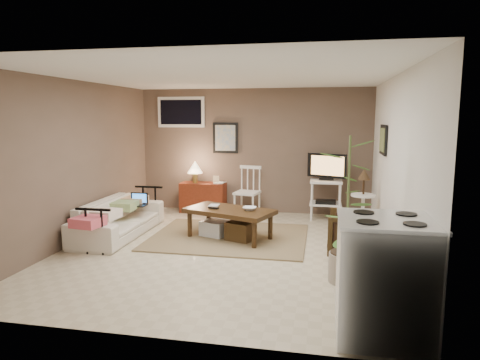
% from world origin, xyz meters
% --- Properties ---
extents(floor, '(5.00, 5.00, 0.00)m').
position_xyz_m(floor, '(0.00, 0.00, 0.00)').
color(floor, '#C1B293').
rests_on(floor, ground).
extents(art_back, '(0.50, 0.03, 0.60)m').
position_xyz_m(art_back, '(-0.55, 2.48, 1.45)').
color(art_back, black).
extents(art_right, '(0.03, 0.60, 0.45)m').
position_xyz_m(art_right, '(2.23, 1.05, 1.52)').
color(art_right, black).
extents(window, '(0.96, 0.03, 0.60)m').
position_xyz_m(window, '(-1.45, 2.48, 1.95)').
color(window, white).
extents(rug, '(2.38, 1.91, 0.02)m').
position_xyz_m(rug, '(-0.07, 0.59, 0.01)').
color(rug, olive).
rests_on(rug, floor).
extents(coffee_table, '(1.47, 1.09, 0.50)m').
position_xyz_m(coffee_table, '(-0.05, 0.51, 0.28)').
color(coffee_table, '#3B2410').
rests_on(coffee_table, floor).
extents(sofa, '(0.56, 1.92, 0.75)m').
position_xyz_m(sofa, '(-1.80, 0.38, 0.38)').
color(sofa, beige).
rests_on(sofa, floor).
extents(sofa_pillows, '(0.37, 1.83, 0.13)m').
position_xyz_m(sofa_pillows, '(-1.75, 0.16, 0.46)').
color(sofa_pillows, '#F2DBC8').
rests_on(sofa_pillows, sofa).
extents(sofa_end_rails, '(0.52, 1.92, 0.65)m').
position_xyz_m(sofa_end_rails, '(-1.69, 0.38, 0.32)').
color(sofa_end_rails, black).
rests_on(sofa_end_rails, floor).
extents(laptop, '(0.30, 0.22, 0.20)m').
position_xyz_m(laptop, '(-1.62, 0.71, 0.49)').
color(laptop, black).
rests_on(laptop, sofa).
extents(red_console, '(0.87, 0.39, 1.01)m').
position_xyz_m(red_console, '(-0.97, 2.26, 0.35)').
color(red_console, maroon).
rests_on(red_console, floor).
extents(spindle_chair, '(0.49, 0.49, 0.94)m').
position_xyz_m(spindle_chair, '(-0.05, 2.11, 0.44)').
color(spindle_chair, white).
rests_on(spindle_chair, floor).
extents(tv_stand, '(0.69, 0.46, 1.21)m').
position_xyz_m(tv_stand, '(1.41, 2.11, 0.64)').
color(tv_stand, white).
rests_on(tv_stand, floor).
extents(side_table, '(0.39, 0.39, 1.05)m').
position_xyz_m(side_table, '(1.99, 1.29, 0.65)').
color(side_table, white).
rests_on(side_table, floor).
extents(armchair, '(0.66, 0.70, 0.68)m').
position_xyz_m(armchair, '(1.77, 0.02, 0.34)').
color(armchair, black).
rests_on(armchair, floor).
extents(potted_plant, '(0.42, 0.42, 1.69)m').
position_xyz_m(potted_plant, '(1.63, -0.91, 0.90)').
color(potted_plant, gray).
rests_on(potted_plant, floor).
extents(stove, '(0.80, 0.75, 1.05)m').
position_xyz_m(stove, '(1.88, -2.08, 0.52)').
color(stove, white).
rests_on(stove, floor).
extents(bowl, '(0.20, 0.05, 0.20)m').
position_xyz_m(bowl, '(0.27, 0.49, 0.57)').
color(bowl, '#3B2410').
rests_on(bowl, coffee_table).
extents(book_table, '(0.15, 0.02, 0.21)m').
position_xyz_m(book_table, '(-0.40, 0.68, 0.58)').
color(book_table, '#3B2410').
rests_on(book_table, coffee_table).
extents(book_console, '(0.18, 0.06, 0.24)m').
position_xyz_m(book_console, '(-0.70, 2.26, 0.70)').
color(book_console, '#3B2410').
rests_on(book_console, red_console).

